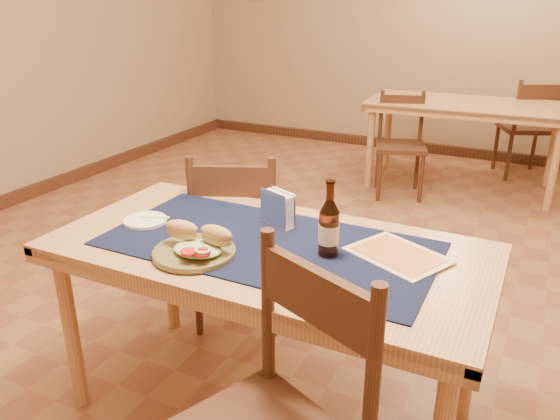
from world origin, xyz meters
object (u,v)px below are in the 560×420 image
at_px(sandwich_plate, 196,247).
at_px(back_table, 466,112).
at_px(main_table, 268,265).
at_px(napkin_holder, 278,209).
at_px(chair_main_far, 237,236).
at_px(beer_bottle, 329,228).

bearing_deg(sandwich_plate, back_table, 83.68).
xyz_separation_m(main_table, napkin_holder, (-0.04, 0.17, 0.15)).
xyz_separation_m(back_table, napkin_holder, (-0.25, -3.09, 0.15)).
xyz_separation_m(chair_main_far, napkin_holder, (0.40, -0.35, 0.34)).
bearing_deg(back_table, sandwich_plate, -96.32).
distance_m(chair_main_far, napkin_holder, 0.63).
relative_size(back_table, chair_main_far, 1.77).
height_order(back_table, chair_main_far, chair_main_far).
height_order(main_table, back_table, same).
bearing_deg(main_table, chair_main_far, 130.56).
xyz_separation_m(main_table, sandwich_plate, (-0.18, -0.20, 0.12)).
height_order(main_table, napkin_holder, napkin_holder).
height_order(back_table, sandwich_plate, sandwich_plate).
bearing_deg(back_table, napkin_holder, -94.63).
bearing_deg(chair_main_far, main_table, -49.44).
relative_size(chair_main_far, sandwich_plate, 3.21).
xyz_separation_m(chair_main_far, beer_bottle, (0.68, -0.51, 0.37)).
bearing_deg(main_table, beer_bottle, 2.53).
distance_m(chair_main_far, sandwich_plate, 0.83).
xyz_separation_m(main_table, beer_bottle, (0.23, 0.01, 0.19)).
distance_m(back_table, sandwich_plate, 3.48).
distance_m(main_table, back_table, 3.27).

